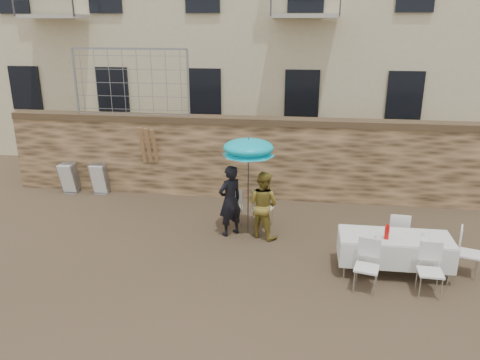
# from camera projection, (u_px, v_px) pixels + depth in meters

# --- Properties ---
(ground) EXTENTS (80.00, 80.00, 0.00)m
(ground) POSITION_uv_depth(u_px,v_px,m) (202.00, 289.00, 8.60)
(ground) COLOR brown
(ground) RESTS_ON ground
(stone_wall) EXTENTS (13.00, 0.50, 2.20)m
(stone_wall) POSITION_uv_depth(u_px,v_px,m) (240.00, 158.00, 12.95)
(stone_wall) COLOR olive
(stone_wall) RESTS_ON ground
(chain_link_fence) EXTENTS (3.20, 0.06, 1.80)m
(chain_link_fence) POSITION_uv_depth(u_px,v_px,m) (131.00, 83.00, 12.72)
(chain_link_fence) COLOR gray
(chain_link_fence) RESTS_ON stone_wall
(man_suit) EXTENTS (0.71, 0.71, 1.66)m
(man_suit) POSITION_uv_depth(u_px,v_px,m) (230.00, 201.00, 10.57)
(man_suit) COLOR black
(man_suit) RESTS_ON ground
(woman_dress) EXTENTS (0.94, 0.87, 1.55)m
(woman_dress) POSITION_uv_depth(u_px,v_px,m) (263.00, 205.00, 10.49)
(woman_dress) COLOR gold
(woman_dress) RESTS_ON ground
(umbrella) EXTENTS (1.17, 1.17, 2.11)m
(umbrella) POSITION_uv_depth(u_px,v_px,m) (248.00, 150.00, 10.24)
(umbrella) COLOR #3F3F44
(umbrella) RESTS_ON ground
(couple_chair_left) EXTENTS (0.55, 0.55, 0.96)m
(couple_chair_left) POSITION_uv_depth(u_px,v_px,m) (234.00, 206.00, 11.20)
(couple_chair_left) COLOR white
(couple_chair_left) RESTS_ON ground
(couple_chair_right) EXTENTS (0.58, 0.58, 0.96)m
(couple_chair_right) POSITION_uv_depth(u_px,v_px,m) (263.00, 208.00, 11.10)
(couple_chair_right) COLOR white
(couple_chair_right) RESTS_ON ground
(banquet_table) EXTENTS (2.10, 0.85, 0.78)m
(banquet_table) POSITION_uv_depth(u_px,v_px,m) (395.00, 238.00, 8.95)
(banquet_table) COLOR silver
(banquet_table) RESTS_ON ground
(soda_bottle) EXTENTS (0.09, 0.09, 0.26)m
(soda_bottle) POSITION_uv_depth(u_px,v_px,m) (387.00, 232.00, 8.78)
(soda_bottle) COLOR red
(soda_bottle) RESTS_ON banquet_table
(table_chair_front_left) EXTENTS (0.58, 0.58, 0.96)m
(table_chair_front_left) POSITION_uv_depth(u_px,v_px,m) (367.00, 267.00, 8.41)
(table_chair_front_left) COLOR white
(table_chair_front_left) RESTS_ON ground
(table_chair_front_right) EXTENTS (0.50, 0.50, 0.96)m
(table_chair_front_right) POSITION_uv_depth(u_px,v_px,m) (431.00, 271.00, 8.26)
(table_chair_front_right) COLOR white
(table_chair_front_right) RESTS_ON ground
(table_chair_back) EXTENTS (0.51, 0.51, 0.96)m
(table_chair_back) POSITION_uv_depth(u_px,v_px,m) (398.00, 233.00, 9.75)
(table_chair_back) COLOR white
(table_chair_back) RESTS_ON ground
(table_chair_side) EXTENTS (0.60, 0.60, 0.96)m
(table_chair_side) POSITION_uv_depth(u_px,v_px,m) (469.00, 252.00, 8.94)
(table_chair_side) COLOR white
(table_chair_side) RESTS_ON ground
(chair_stack_left) EXTENTS (0.46, 0.47, 0.92)m
(chair_stack_left) POSITION_uv_depth(u_px,v_px,m) (72.00, 176.00, 13.50)
(chair_stack_left) COLOR white
(chair_stack_left) RESTS_ON ground
(chair_stack_right) EXTENTS (0.46, 0.40, 0.92)m
(chair_stack_right) POSITION_uv_depth(u_px,v_px,m) (102.00, 177.00, 13.38)
(chair_stack_right) COLOR white
(chair_stack_right) RESTS_ON ground
(wood_planks) EXTENTS (0.70, 0.20, 2.00)m
(wood_planks) POSITION_uv_depth(u_px,v_px,m) (155.00, 161.00, 13.06)
(wood_planks) COLOR #A37749
(wood_planks) RESTS_ON ground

